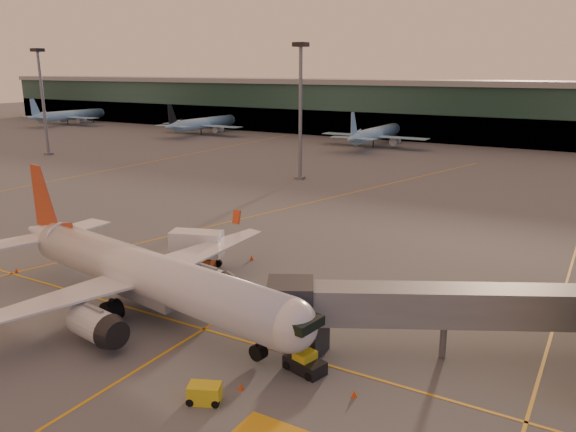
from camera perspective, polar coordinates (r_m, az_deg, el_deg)
The scene contains 15 objects.
ground at distance 47.88m, azimuth -17.18°, elevation -11.87°, with size 600.00×600.00×0.00m, color #4C4F54.
taxi_markings at distance 85.48m, azimuth 1.60°, elevation 0.59°, with size 100.12×173.00×0.01m.
terminal at distance 173.46m, azimuth 19.84°, elevation 9.89°, with size 400.00×20.00×17.60m.
mast_west_far at distance 152.29m, azimuth -23.70°, elevation 11.27°, with size 2.40×2.40×25.60m.
mast_west_near at distance 108.01m, azimuth 1.27°, elevation 11.54°, with size 2.40×2.40×25.60m.
distant_aircraft_row at distance 149.23m, azimuth 21.85°, elevation 5.65°, with size 350.00×34.00×13.00m.
main_airplane at distance 50.45m, azimuth -14.69°, elevation -5.68°, with size 37.92×34.35×11.47m.
jet_bridge at distance 43.43m, azimuth 17.57°, elevation -8.96°, with size 25.31×15.30×5.73m.
catering_truck at distance 60.62m, azimuth -9.19°, elevation -3.23°, with size 5.93×4.09×4.23m.
gpu_cart at distance 38.32m, azimuth -8.48°, elevation -17.43°, with size 2.48×2.04×1.25m.
pushback_tug at distance 41.25m, azimuth 1.70°, elevation -14.72°, with size 3.30×2.31×1.54m.
cone_nose at distance 38.90m, azimuth 6.75°, elevation -17.49°, with size 0.38×0.38×0.48m.
cone_tail at distance 66.16m, azimuth -25.86°, elevation -4.97°, with size 0.44×0.44×0.56m.
cone_wing_left at distance 63.51m, azimuth -3.71°, elevation -4.24°, with size 0.45×0.45×0.57m.
cone_fwd at distance 39.50m, azimuth -4.81°, elevation -16.89°, with size 0.38×0.38×0.48m.
Camera 1 is at (32.59, -28.15, 20.93)m, focal length 35.00 mm.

